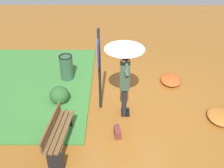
% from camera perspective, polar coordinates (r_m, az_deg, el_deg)
% --- Properties ---
extents(ground_plane, '(18.00, 18.00, 0.00)m').
position_cam_1_polar(ground_plane, '(7.54, 3.78, -5.64)').
color(ground_plane, brown).
extents(grass_verge, '(4.80, 4.00, 0.05)m').
position_cam_1_polar(grass_verge, '(8.85, -17.31, -0.44)').
color(grass_verge, '#387533').
rests_on(grass_verge, ground_plane).
extents(person_with_umbrella, '(0.96, 0.96, 2.04)m').
position_cam_1_polar(person_with_umbrella, '(6.66, 2.62, 4.78)').
color(person_with_umbrella, black).
rests_on(person_with_umbrella, ground_plane).
extents(info_sign_post, '(0.44, 0.07, 2.30)m').
position_cam_1_polar(info_sign_post, '(6.87, -2.70, 4.74)').
color(info_sign_post, black).
rests_on(info_sign_post, ground_plane).
extents(handbag, '(0.32, 0.18, 0.37)m').
position_cam_1_polar(handbag, '(6.75, 1.10, -9.74)').
color(handbag, brown).
rests_on(handbag, ground_plane).
extents(park_bench, '(1.40, 0.52, 0.75)m').
position_cam_1_polar(park_bench, '(6.44, -11.00, -9.74)').
color(park_bench, black).
rests_on(park_bench, ground_plane).
extents(trash_bin, '(0.42, 0.42, 0.83)m').
position_cam_1_polar(trash_bin, '(8.72, -9.28, 3.29)').
color(trash_bin, '#2D5138').
rests_on(trash_bin, ground_plane).
extents(shrub_cluster, '(0.60, 0.54, 0.49)m').
position_cam_1_polar(shrub_cluster, '(7.86, -10.55, -2.22)').
color(shrub_cluster, '#285628').
rests_on(shrub_cluster, ground_plane).
extents(leaf_pile_near_person, '(0.79, 0.63, 0.17)m').
position_cam_1_polar(leaf_pile_near_person, '(7.75, 21.17, -6.19)').
color(leaf_pile_near_person, '#A86023').
rests_on(leaf_pile_near_person, ground_plane).
extents(leaf_pile_by_bench, '(0.78, 0.63, 0.17)m').
position_cam_1_polar(leaf_pile_by_bench, '(8.83, 11.88, 0.88)').
color(leaf_pile_by_bench, '#B74C1E').
rests_on(leaf_pile_by_bench, ground_plane).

